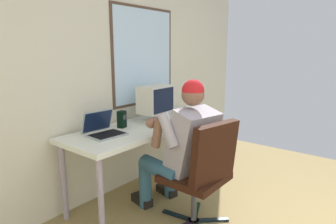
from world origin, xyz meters
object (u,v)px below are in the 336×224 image
object	(u,v)px
person_seated	(181,147)
coffee_mug	(202,109)
book_stack	(180,112)
crt_monitor	(156,100)
laptop	(103,128)
wine_glass	(187,110)
desk	(151,130)
desk_speaker	(122,119)
office_chair	(204,169)

from	to	relation	value
person_seated	coffee_mug	world-z (taller)	person_seated
book_stack	coffee_mug	bearing A→B (deg)	-43.50
crt_monitor	book_stack	size ratio (longest dim) A/B	1.99
laptop	wine_glass	bearing A→B (deg)	-11.53
person_seated	wine_glass	xyz separation A→B (m)	(0.62, 0.37, 0.20)
desk	desk_speaker	world-z (taller)	desk_speaker
laptop	book_stack	bearing A→B (deg)	-0.89
crt_monitor	person_seated	bearing A→B (deg)	-117.90
desk_speaker	book_stack	distance (m)	0.87
desk	desk_speaker	bearing A→B (deg)	159.30
office_chair	crt_monitor	bearing A→B (deg)	67.51
crt_monitor	wine_glass	distance (m)	0.39
wine_glass	book_stack	size ratio (longest dim) A/B	0.70
crt_monitor	desk_speaker	distance (m)	0.44
desk	person_seated	size ratio (longest dim) A/B	1.49
book_stack	coffee_mug	world-z (taller)	coffee_mug
person_seated	wine_glass	world-z (taller)	person_seated
wine_glass	office_chair	bearing A→B (deg)	-136.22
desk	laptop	bearing A→B (deg)	174.01
wine_glass	coffee_mug	size ratio (longest dim) A/B	1.34
desk_speaker	wine_glass	bearing A→B (deg)	-19.40
office_chair	person_seated	xyz separation A→B (m)	(0.04, 0.26, 0.12)
crt_monitor	book_stack	world-z (taller)	crt_monitor
laptop	wine_glass	world-z (taller)	laptop
crt_monitor	book_stack	xyz separation A→B (m)	(0.45, 0.01, -0.20)
wine_glass	book_stack	world-z (taller)	wine_glass
desk	crt_monitor	bearing A→B (deg)	16.70
office_chair	book_stack	xyz separation A→B (m)	(0.79, 0.82, 0.24)
crt_monitor	wine_glass	world-z (taller)	crt_monitor
desk	office_chair	size ratio (longest dim) A/B	1.98
desk_speaker	coffee_mug	bearing A→B (deg)	-13.59
crt_monitor	wine_glass	bearing A→B (deg)	-28.95
book_stack	coffee_mug	size ratio (longest dim) A/B	1.92
desk	coffee_mug	world-z (taller)	coffee_mug
desk	laptop	size ratio (longest dim) A/B	5.86
desk	wine_glass	bearing A→B (deg)	-18.50
crt_monitor	desk_speaker	world-z (taller)	crt_monitor
desk	book_stack	world-z (taller)	book_stack
crt_monitor	coffee_mug	distance (m)	0.70
wine_glass	book_stack	xyz separation A→B (m)	(0.13, 0.19, -0.07)
book_stack	crt_monitor	bearing A→B (deg)	-178.86
crt_monitor	laptop	world-z (taller)	crt_monitor
person_seated	coffee_mug	xyz separation A→B (m)	(0.94, 0.38, 0.15)
wine_glass	desk_speaker	size ratio (longest dim) A/B	0.82
wine_glass	desk_speaker	world-z (taller)	desk_speaker
office_chair	desk	bearing A→B (deg)	73.92
crt_monitor	wine_glass	xyz separation A→B (m)	(0.33, -0.18, -0.13)
person_seated	crt_monitor	bearing A→B (deg)	62.10
desk_speaker	laptop	bearing A→B (deg)	-169.31
office_chair	person_seated	world-z (taller)	person_seated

